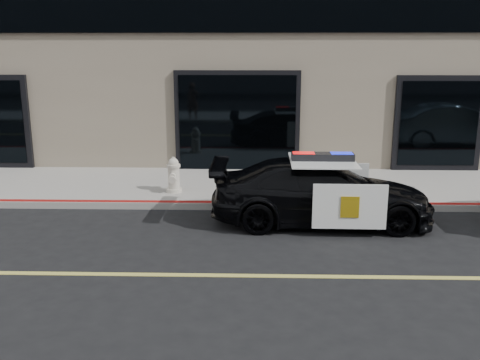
{
  "coord_description": "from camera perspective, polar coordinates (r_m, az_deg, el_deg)",
  "views": [
    {
      "loc": [
        -0.53,
        -7.74,
        3.48
      ],
      "look_at": [
        -0.8,
        2.2,
        1.0
      ],
      "focal_mm": 40.0,
      "sensor_mm": 36.0,
      "label": 1
    }
  ],
  "objects": [
    {
      "name": "police_car",
      "position": [
        10.87,
        8.67,
        -1.26
      ],
      "size": [
        2.09,
        4.48,
        1.45
      ],
      "color": "black",
      "rests_on": "ground"
    },
    {
      "name": "sidewalk_n",
      "position": [
        13.44,
        3.75,
        -0.71
      ],
      "size": [
        60.0,
        3.5,
        0.15
      ],
      "primitive_type": "cube",
      "color": "gray",
      "rests_on": "ground"
    },
    {
      "name": "fire_hydrant",
      "position": [
        12.66,
        -7.09,
        0.46
      ],
      "size": [
        0.38,
        0.52,
        0.83
      ],
      "color": "beige",
      "rests_on": "sidewalk_n"
    },
    {
      "name": "ground",
      "position": [
        8.51,
        5.05,
        -10.2
      ],
      "size": [
        120.0,
        120.0,
        0.0
      ],
      "primitive_type": "plane",
      "color": "black",
      "rests_on": "ground"
    }
  ]
}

